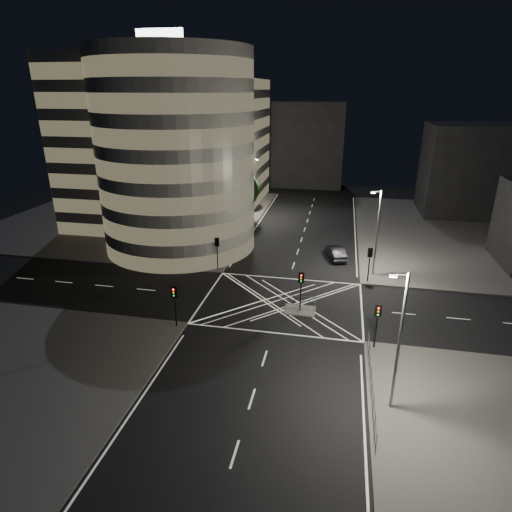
% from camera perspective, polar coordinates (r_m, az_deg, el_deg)
% --- Properties ---
extents(ground, '(120.00, 120.00, 0.00)m').
position_cam_1_polar(ground, '(44.22, 3.48, -6.19)').
color(ground, black).
rests_on(ground, ground).
extents(sidewalk_far_left, '(42.00, 42.00, 0.15)m').
position_cam_1_polar(sidewalk_far_left, '(76.94, -15.46, 5.22)').
color(sidewalk_far_left, '#524F4D').
rests_on(sidewalk_far_left, ground).
extents(sidewalk_far_right, '(42.00, 42.00, 0.15)m').
position_cam_1_polar(sidewalk_far_right, '(72.99, 29.97, 2.23)').
color(sidewalk_far_right, '#524F4D').
rests_on(sidewalk_far_right, ground).
extents(central_island, '(3.00, 2.00, 0.15)m').
position_cam_1_polar(central_island, '(42.68, 5.87, -7.23)').
color(central_island, slate).
rests_on(central_island, ground).
extents(office_tower_curved, '(30.00, 29.00, 27.20)m').
position_cam_1_polar(office_tower_curved, '(63.65, -13.05, 13.80)').
color(office_tower_curved, gray).
rests_on(office_tower_curved, sidewalk_far_left).
extents(office_block_rear, '(24.00, 16.00, 22.00)m').
position_cam_1_polar(office_block_rear, '(85.83, -7.35, 14.96)').
color(office_block_rear, gray).
rests_on(office_block_rear, sidewalk_far_left).
extents(building_right_far, '(14.00, 12.00, 15.00)m').
position_cam_1_polar(building_right_far, '(82.61, 26.33, 10.28)').
color(building_right_far, black).
rests_on(building_right_far, sidewalk_far_right).
extents(building_far_end, '(18.00, 8.00, 18.00)m').
position_cam_1_polar(building_far_end, '(98.00, 6.17, 14.52)').
color(building_far_end, black).
rests_on(building_far_end, ground).
extents(tree_a, '(4.87, 4.87, 7.37)m').
position_cam_1_polar(tree_a, '(52.77, -6.38, 3.89)').
color(tree_a, black).
rests_on(tree_a, sidewalk_far_left).
extents(tree_b, '(4.76, 4.76, 7.85)m').
position_cam_1_polar(tree_b, '(58.13, -4.63, 6.14)').
color(tree_b, black).
rests_on(tree_b, sidewalk_far_left).
extents(tree_c, '(4.41, 4.41, 7.49)m').
position_cam_1_polar(tree_c, '(63.77, -3.15, 7.39)').
color(tree_c, black).
rests_on(tree_c, sidewalk_far_left).
extents(tree_d, '(5.41, 5.41, 8.40)m').
position_cam_1_polar(tree_d, '(69.36, -1.92, 8.84)').
color(tree_d, black).
rests_on(tree_d, sidewalk_far_left).
extents(tree_e, '(3.69, 3.69, 6.27)m').
position_cam_1_polar(tree_e, '(75.33, -0.85, 8.96)').
color(tree_e, black).
rests_on(tree_e, sidewalk_far_left).
extents(traffic_signal_fl, '(0.55, 0.22, 4.00)m').
position_cam_1_polar(traffic_signal_fl, '(50.87, -5.21, 1.13)').
color(traffic_signal_fl, black).
rests_on(traffic_signal_fl, sidewalk_far_left).
extents(traffic_signal_nl, '(0.55, 0.22, 4.00)m').
position_cam_1_polar(traffic_signal_nl, '(39.11, -10.81, -5.64)').
color(traffic_signal_nl, black).
rests_on(traffic_signal_nl, sidewalk_near_left).
extents(traffic_signal_fr, '(0.55, 0.22, 4.00)m').
position_cam_1_polar(traffic_signal_fr, '(49.07, 14.92, -0.31)').
color(traffic_signal_fr, black).
rests_on(traffic_signal_fr, sidewalk_far_right).
extents(traffic_signal_nr, '(0.55, 0.22, 4.00)m').
position_cam_1_polar(traffic_signal_nr, '(36.74, 15.88, -7.99)').
color(traffic_signal_nr, black).
rests_on(traffic_signal_nr, sidewalk_near_right).
extents(traffic_signal_island, '(0.55, 0.22, 4.00)m').
position_cam_1_polar(traffic_signal_island, '(41.41, 6.02, -3.78)').
color(traffic_signal_island, black).
rests_on(traffic_signal_island, central_island).
extents(street_lamp_left_near, '(1.25, 0.25, 10.00)m').
position_cam_1_polar(street_lamp_left_near, '(54.99, -4.41, 5.58)').
color(street_lamp_left_near, slate).
rests_on(street_lamp_left_near, sidewalk_far_left).
extents(street_lamp_left_far, '(1.25, 0.25, 10.00)m').
position_cam_1_polar(street_lamp_left_far, '(71.98, -0.53, 9.40)').
color(street_lamp_left_far, slate).
rests_on(street_lamp_left_far, sidewalk_far_left).
extents(street_lamp_right_far, '(1.25, 0.25, 10.00)m').
position_cam_1_polar(street_lamp_right_far, '(50.34, 15.81, 3.33)').
color(street_lamp_right_far, slate).
rests_on(street_lamp_right_far, sidewalk_far_right).
extents(street_lamp_right_near, '(1.25, 0.25, 10.00)m').
position_cam_1_polar(street_lamp_right_near, '(29.32, 18.51, -10.36)').
color(street_lamp_right_near, slate).
rests_on(street_lamp_right_near, sidewalk_near_right).
extents(railing_near_right, '(0.06, 11.70, 1.10)m').
position_cam_1_polar(railing_near_right, '(33.37, 15.17, -15.71)').
color(railing_near_right, slate).
rests_on(railing_near_right, sidewalk_near_right).
extents(railing_island_south, '(2.80, 0.06, 1.10)m').
position_cam_1_polar(railing_island_south, '(41.60, 5.78, -7.06)').
color(railing_island_south, slate).
rests_on(railing_island_south, central_island).
extents(railing_island_north, '(2.80, 0.06, 1.10)m').
position_cam_1_polar(railing_island_north, '(43.18, 6.03, -5.94)').
color(railing_island_north, slate).
rests_on(railing_island_north, central_island).
extents(sedan, '(3.03, 5.29, 1.65)m').
position_cam_1_polar(sedan, '(55.96, 10.59, 0.47)').
color(sedan, black).
rests_on(sedan, ground).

